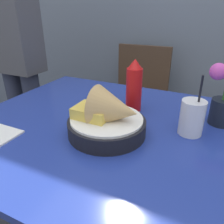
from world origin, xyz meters
TOP-DOWN VIEW (x-y plane):
  - dining_table at (0.00, 0.00)m, footprint 1.10×0.90m
  - chair_far_window at (-0.19, 0.85)m, footprint 0.40×0.40m
  - food_basket at (0.02, -0.07)m, footprint 0.26×0.26m
  - ketchup_bottle at (0.02, 0.15)m, footprint 0.06×0.06m
  - drink_cup at (0.26, 0.05)m, footprint 0.08×0.08m
  - person_standing at (-0.83, 0.35)m, footprint 0.32×0.18m

SIDE VIEW (x-z plane):
  - chair_far_window at x=-0.19m, z-range 0.08..0.99m
  - dining_table at x=0.00m, z-range 0.28..1.03m
  - drink_cup at x=0.26m, z-range 0.70..0.92m
  - food_basket at x=0.02m, z-range 0.73..0.90m
  - ketchup_bottle at x=0.02m, z-range 0.75..0.96m
  - person_standing at x=-0.83m, z-range 0.12..1.73m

